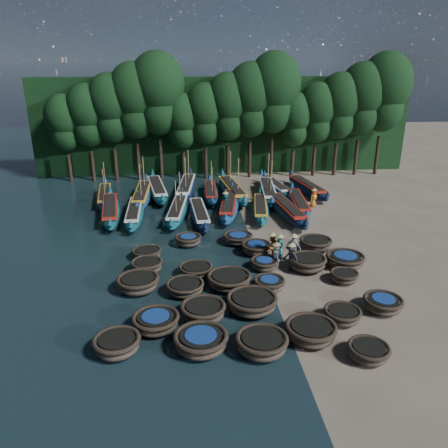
{
  "coord_description": "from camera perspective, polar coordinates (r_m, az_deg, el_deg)",
  "views": [
    {
      "loc": [
        -4.52,
        -24.65,
        11.67
      ],
      "look_at": [
        -1.93,
        2.71,
        1.3
      ],
      "focal_mm": 35.0,
      "sensor_mm": 36.0,
      "label": 1
    }
  ],
  "objects": [
    {
      "name": "tree_4",
      "position": [
        44.81,
        -8.68,
        16.61
      ],
      "size": [
        5.34,
        5.34,
        12.58
      ],
      "color": "black",
      "rests_on": "ground"
    },
    {
      "name": "coracle_7",
      "position": [
        21.85,
        3.66,
        -10.19
      ],
      "size": [
        2.77,
        2.77,
        0.83
      ],
      "rotation": [
        0.0,
        0.0,
        0.19
      ],
      "color": "brown",
      "rests_on": "ground"
    },
    {
      "name": "fisherman_2",
      "position": [
        26.91,
        6.25,
        -2.97
      ],
      "size": [
        1.02,
        1.08,
        1.98
      ],
      "rotation": [
        0.0,
        0.0,
        4.19
      ],
      "color": "orange",
      "rests_on": "ground"
    },
    {
      "name": "coracle_22",
      "position": [
        29.47,
        1.86,
        -1.86
      ],
      "size": [
        2.33,
        2.33,
        0.67
      ],
      "rotation": [
        0.0,
        0.0,
        0.3
      ],
      "color": "brown",
      "rests_on": "ground"
    },
    {
      "name": "tree_9",
      "position": [
        45.69,
        6.52,
        16.78
      ],
      "size": [
        5.34,
        5.34,
        12.58
      ],
      "color": "black",
      "rests_on": "ground"
    },
    {
      "name": "coracle_0",
      "position": [
        19.56,
        -13.8,
        -15.0
      ],
      "size": [
        2.21,
        2.21,
        0.79
      ],
      "rotation": [
        0.0,
        0.0,
        -0.21
      ],
      "color": "brown",
      "rests_on": "ground"
    },
    {
      "name": "tree_6",
      "position": [
        44.99,
        -2.5,
        14.24
      ],
      "size": [
        4.09,
        4.09,
        9.65
      ],
      "color": "black",
      "rests_on": "ground"
    },
    {
      "name": "coracle_2",
      "position": [
        19.14,
        4.95,
        -15.26
      ],
      "size": [
        2.27,
        2.27,
        0.81
      ],
      "rotation": [
        0.0,
        0.0,
        -0.03
      ],
      "color": "brown",
      "rests_on": "ground"
    },
    {
      "name": "tree_10",
      "position": [
        46.47,
        9.23,
        13.37
      ],
      "size": [
        3.68,
        3.68,
        8.68
      ],
      "color": "black",
      "rests_on": "ground"
    },
    {
      "name": "fisherman_6",
      "position": [
        37.53,
        11.64,
        3.45
      ],
      "size": [
        0.88,
        0.79,
        1.72
      ],
      "rotation": [
        0.0,
        0.0,
        0.52
      ],
      "color": "orange",
      "rests_on": "ground"
    },
    {
      "name": "long_boat_15",
      "position": [
        39.53,
        5.73,
        4.29
      ],
      "size": [
        2.43,
        8.75,
        3.73
      ],
      "rotation": [
        0.0,
        0.0,
        -0.11
      ],
      "color": "navy",
      "rests_on": "ground"
    },
    {
      "name": "fisherman_4",
      "position": [
        27.0,
        9.02,
        -3.05
      ],
      "size": [
        1.07,
        0.95,
        1.93
      ],
      "rotation": [
        0.0,
        0.0,
        5.64
      ],
      "color": "beige",
      "rests_on": "ground"
    },
    {
      "name": "coracle_8",
      "position": [
        21.74,
        15.19,
        -11.36
      ],
      "size": [
        2.17,
        2.17,
        0.7
      ],
      "rotation": [
        0.0,
        0.0,
        -0.42
      ],
      "color": "brown",
      "rests_on": "ground"
    },
    {
      "name": "long_boat_8",
      "position": [
        36.62,
        9.68,
        2.68
      ],
      "size": [
        2.15,
        8.02,
        1.42
      ],
      "rotation": [
        0.0,
        0.0,
        -0.1
      ],
      "color": "navy",
      "rests_on": "ground"
    },
    {
      "name": "coracle_13",
      "position": [
        23.78,
        5.93,
        -7.75
      ],
      "size": [
        1.9,
        1.9,
        0.68
      ],
      "rotation": [
        0.0,
        0.0,
        -0.24
      ],
      "color": "brown",
      "rests_on": "ground"
    },
    {
      "name": "foliage_wall",
      "position": [
        48.82,
        -0.05,
        12.82
      ],
      "size": [
        40.0,
        3.0,
        10.0
      ],
      "primitive_type": "cube",
      "color": "black",
      "rests_on": "ground"
    },
    {
      "name": "coracle_24",
      "position": [
        28.96,
        11.87,
        -2.54
      ],
      "size": [
        2.41,
        2.41,
        0.83
      ],
      "rotation": [
        0.0,
        0.0,
        0.27
      ],
      "color": "brown",
      "rests_on": "ground"
    },
    {
      "name": "tree_12",
      "position": [
        47.67,
        14.88,
        14.78
      ],
      "size": [
        4.51,
        4.51,
        10.63
      ],
      "color": "black",
      "rests_on": "ground"
    },
    {
      "name": "long_boat_9",
      "position": [
        39.51,
        -15.29,
        3.53
      ],
      "size": [
        2.32,
        7.64,
        3.27
      ],
      "rotation": [
        0.0,
        0.0,
        0.13
      ],
      "color": "navy",
      "rests_on": "ground"
    },
    {
      "name": "fisherman_1",
      "position": [
        26.68,
        7.24,
        -3.11
      ],
      "size": [
        0.74,
        0.78,
        1.99
      ],
      "rotation": [
        0.0,
        0.0,
        5.37
      ],
      "color": "#196A67",
      "rests_on": "ground"
    },
    {
      "name": "coracle_21",
      "position": [
        29.23,
        -4.7,
        -2.08
      ],
      "size": [
        2.03,
        2.03,
        0.69
      ],
      "rotation": [
        0.0,
        0.0,
        0.27
      ],
      "color": "brown",
      "rests_on": "ground"
    },
    {
      "name": "coracle_11",
      "position": [
        23.4,
        -5.11,
        -8.23
      ],
      "size": [
        2.41,
        2.41,
        0.69
      ],
      "rotation": [
        0.0,
        0.0,
        0.32
      ],
      "color": "brown",
      "rests_on": "ground"
    },
    {
      "name": "tree_8",
      "position": [
        45.33,
        3.52,
        15.99
      ],
      "size": [
        4.92,
        4.92,
        11.6
      ],
      "color": "black",
      "rests_on": "ground"
    },
    {
      "name": "coracle_16",
      "position": [
        25.24,
        -3.7,
        -5.99
      ],
      "size": [
        1.95,
        1.95,
        0.63
      ],
      "rotation": [
        0.0,
        0.0,
        -0.05
      ],
      "color": "brown",
      "rests_on": "ground"
    },
    {
      "name": "fisherman_5",
      "position": [
        35.3,
        0.2,
        2.87
      ],
      "size": [
        1.14,
        1.63,
        1.89
      ],
      "rotation": [
        0.0,
        0.0,
        2.03
      ],
      "color": "#196A67",
      "rests_on": "ground"
    },
    {
      "name": "coracle_23",
      "position": [
        27.91,
        4.25,
        -3.12
      ],
      "size": [
        2.13,
        2.13,
        0.75
      ],
      "rotation": [
        0.0,
        0.0,
        0.23
      ],
      "color": "brown",
      "rests_on": "ground"
    },
    {
      "name": "coracle_4",
      "position": [
        19.69,
        18.35,
        -15.52
      ],
      "size": [
        1.99,
        1.99,
        0.67
      ],
      "rotation": [
        0.0,
        0.0,
        0.26
      ],
      "color": "brown",
      "rests_on": "ground"
    },
    {
      "name": "tree_11",
      "position": [
        47.01,
        12.08,
        14.1
      ],
      "size": [
        4.09,
        4.09,
        9.65
      ],
      "color": "black",
      "rests_on": "ground"
    },
    {
      "name": "long_boat_16",
      "position": [
        41.39,
        6.63,
        4.91
      ],
      "size": [
        2.6,
        7.75,
        1.38
      ],
      "rotation": [
        0.0,
        0.0,
        0.16
      ],
      "color": "#105D5C",
      "rests_on": "ground"
    },
    {
      "name": "long_boat_11",
      "position": [
        40.29,
        -8.72,
        4.48
      ],
      "size": [
        2.88,
        8.84,
        1.57
      ],
      "rotation": [
        0.0,
        0.0,
        0.16
      ],
      "color": "#105D5C",
      "rests_on": "ground"
    },
    {
      "name": "tree_14",
      "position": [
        49.32,
        20.26,
        15.98
      ],
      "size": [
        5.34,
        5.34,
        12.58
      ],
      "color": "black",
      "rests_on": "ground"
    },
    {
      "name": "coracle_9",
      "position": [
        23.19,
        20.04,
        -9.73
      ],
      "size": [
        1.98,
        1.98,
        0.73
      ],
      "rotation": [
        0.0,
        0.0,
        -0.11
      ],
      "color": "brown",
      "rests_on": "ground"
    },
    {
      "name": "long_boat_12",
      "position": [
        40.52,
        -4.93,
        4.75
      ],
      "size": [
        2.52,
        9.0,
        3.84
      ],
      "rotation": [
        0.0,
        0.0,
        -0.11
      ],
      "color": "#0F1C39",
      "rests_on": "ground"
    },
    {
      "name": "coracle_12",
      "position": [
        23.9,
        0.69,
        -7.31
      ],
      "size": [
        2.86,
        2.86,
        0.8
      ],
      "rotation": [
        0.0,
        0.0,
        -0.31
      ],
      "color": "brown",
      "rests_on": "ground"
    },
    {
      "name": "tree_13",
      "position": [
        48.44,
        17.6,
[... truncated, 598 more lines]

